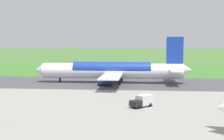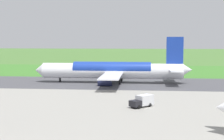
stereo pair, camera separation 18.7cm
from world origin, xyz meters
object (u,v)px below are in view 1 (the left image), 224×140
airliner_main (113,70)px  service_truck_baggage (143,101)px  traffic_cone_orange (135,72)px  no_stopping_sign (143,69)px

airliner_main → service_truck_baggage: bearing=104.6°
airliner_main → service_truck_baggage: 40.74m
traffic_cone_orange → no_stopping_sign: bearing=135.8°
no_stopping_sign → traffic_cone_orange: no_stopping_sign is taller
traffic_cone_orange → service_truck_baggage: bearing=92.6°
airliner_main → no_stopping_sign: 35.44m
airliner_main → no_stopping_sign: bearing=-106.7°
airliner_main → traffic_cone_orange: (-6.73, -37.20, -4.08)m
service_truck_baggage → no_stopping_sign: bearing=-89.9°
airliner_main → service_truck_baggage: size_ratio=9.39×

